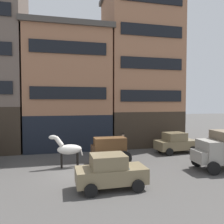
# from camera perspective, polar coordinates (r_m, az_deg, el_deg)

# --- Properties ---
(ground_plane) EXTENTS (120.00, 120.00, 0.00)m
(ground_plane) POSITION_cam_1_polar(r_m,az_deg,el_deg) (14.95, -8.22, -15.26)
(ground_plane) COLOR #4C4947
(building_center_left) EXTENTS (8.46, 7.17, 11.86)m
(building_center_left) POSITION_cam_1_polar(r_m,az_deg,el_deg) (23.57, -11.21, 5.97)
(building_center_left) COLOR black
(building_center_left) RESTS_ON ground_plane
(building_center_right) EXTENTS (7.93, 7.17, 16.56)m
(building_center_right) POSITION_cam_1_polar(r_m,az_deg,el_deg) (25.33, 7.12, 11.11)
(building_center_right) COLOR #33281E
(building_center_right) RESTS_ON ground_plane
(cargo_wagon) EXTENTS (2.92, 1.53, 1.98)m
(cargo_wagon) POSITION_cam_1_polar(r_m,az_deg,el_deg) (16.46, -0.72, -9.43)
(cargo_wagon) COLOR #3D2819
(cargo_wagon) RESTS_ON ground_plane
(draft_horse) EXTENTS (2.34, 0.62, 2.30)m
(draft_horse) POSITION_cam_1_polar(r_m,az_deg,el_deg) (16.07, -11.18, -9.32)
(draft_horse) COLOR beige
(draft_horse) RESTS_ON ground_plane
(sedan_light) EXTENTS (3.72, 1.89, 1.83)m
(sedan_light) POSITION_cam_1_polar(r_m,az_deg,el_deg) (12.14, -0.40, -14.99)
(sedan_light) COLOR #7A6B4C
(sedan_light) RESTS_ON ground_plane
(sedan_parked_curb) EXTENTS (3.83, 2.13, 1.83)m
(sedan_parked_curb) POSITION_cam_1_polar(r_m,az_deg,el_deg) (20.97, 15.98, -7.54)
(sedan_parked_curb) COLOR #7A6B4C
(sedan_parked_curb) RESTS_ON ground_plane
(pedestrian_officer) EXTENTS (0.36, 0.36, 1.79)m
(pedestrian_officer) POSITION_cam_1_polar(r_m,az_deg,el_deg) (20.13, 2.85, -7.67)
(pedestrian_officer) COLOR black
(pedestrian_officer) RESTS_ON ground_plane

